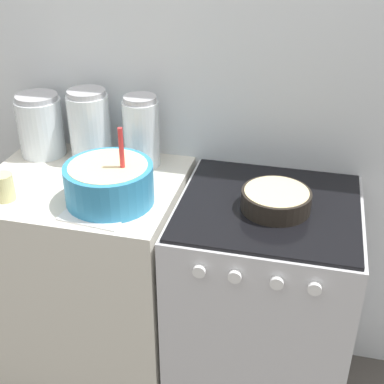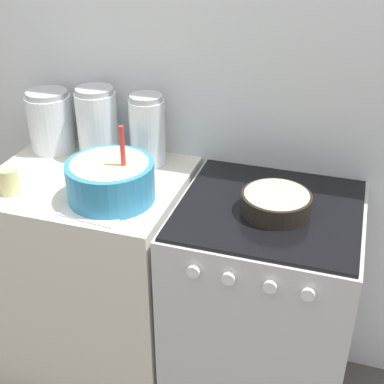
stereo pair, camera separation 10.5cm
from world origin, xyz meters
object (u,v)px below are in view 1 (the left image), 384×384
object	(u,v)px
baking_pan	(276,200)
storage_jar_right	(142,136)
stove	(261,308)
tin_can	(4,187)
mixing_bowl	(109,181)
storage_jar_left	(41,129)
storage_jar_middle	(90,130)

from	to	relation	value
baking_pan	storage_jar_right	world-z (taller)	storage_jar_right
stove	tin_can	distance (m)	1.02
tin_can	stove	bearing A→B (deg)	11.45
mixing_bowl	storage_jar_left	xyz separation A→B (m)	(-0.39, 0.29, 0.03)
stove	baking_pan	bearing A→B (deg)	-47.82
storage_jar_right	baking_pan	bearing A→B (deg)	-21.95
mixing_bowl	storage_jar_left	world-z (taller)	mixing_bowl
storage_jar_left	storage_jar_right	world-z (taller)	storage_jar_right
storage_jar_middle	tin_can	world-z (taller)	storage_jar_middle
mixing_bowl	storage_jar_middle	bearing A→B (deg)	122.68
storage_jar_right	tin_can	world-z (taller)	storage_jar_right
stove	baking_pan	distance (m)	0.49
stove	mixing_bowl	size ratio (longest dim) A/B	3.06
storage_jar_middle	storage_jar_right	world-z (taller)	storage_jar_middle
baking_pan	tin_can	xyz separation A→B (m)	(-0.89, -0.15, 0.01)
stove	storage_jar_left	size ratio (longest dim) A/B	3.72
mixing_bowl	storage_jar_middle	distance (m)	0.35
stove	storage_jar_right	size ratio (longest dim) A/B	3.33
storage_jar_middle	tin_can	distance (m)	0.40
tin_can	storage_jar_left	bearing A→B (deg)	96.92
storage_jar_left	storage_jar_middle	distance (m)	0.21
storage_jar_middle	storage_jar_left	bearing A→B (deg)	180.00
mixing_bowl	baking_pan	distance (m)	0.55
baking_pan	tin_can	distance (m)	0.90
baking_pan	tin_can	bearing A→B (deg)	-170.29
baking_pan	tin_can	size ratio (longest dim) A/B	2.43
baking_pan	storage_jar_right	distance (m)	0.57
stove	tin_can	bearing A→B (deg)	-168.55
baking_pan	storage_jar_right	size ratio (longest dim) A/B	0.84
storage_jar_left	tin_can	distance (m)	0.37
storage_jar_left	mixing_bowl	bearing A→B (deg)	-36.70
mixing_bowl	storage_jar_middle	world-z (taller)	storage_jar_middle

